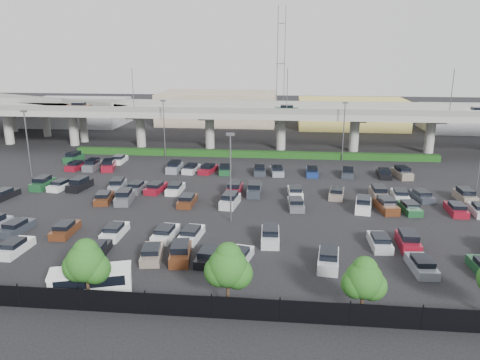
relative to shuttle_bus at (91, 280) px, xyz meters
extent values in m
plane|color=black|center=(9.35, 25.29, -1.13)|extent=(280.00, 280.00, 0.00)
cube|color=gray|center=(9.35, 57.29, 6.12)|extent=(150.00, 13.00, 1.10)
cube|color=slate|center=(9.35, 51.04, 7.17)|extent=(150.00, 0.50, 1.00)
cube|color=slate|center=(9.35, 63.54, 7.17)|extent=(150.00, 0.50, 1.00)
cylinder|color=gray|center=(-41.65, 57.29, 2.22)|extent=(1.80, 1.80, 6.70)
cube|color=slate|center=(-41.65, 57.29, 5.37)|extent=(2.60, 9.75, 0.50)
cylinder|color=gray|center=(-27.65, 57.29, 2.22)|extent=(1.80, 1.80, 6.70)
cube|color=slate|center=(-27.65, 57.29, 5.37)|extent=(2.60, 9.75, 0.50)
cylinder|color=gray|center=(-13.65, 57.29, 2.22)|extent=(1.80, 1.80, 6.70)
cube|color=slate|center=(-13.65, 57.29, 5.37)|extent=(2.60, 9.75, 0.50)
cylinder|color=gray|center=(0.35, 57.29, 2.22)|extent=(1.80, 1.80, 6.70)
cube|color=slate|center=(0.35, 57.29, 5.37)|extent=(2.60, 9.75, 0.50)
cylinder|color=gray|center=(14.35, 57.29, 2.22)|extent=(1.80, 1.80, 6.70)
cube|color=slate|center=(14.35, 57.29, 5.37)|extent=(2.60, 9.75, 0.50)
cylinder|color=gray|center=(28.35, 57.29, 2.22)|extent=(1.80, 1.80, 6.70)
cube|color=slate|center=(28.35, 57.29, 5.37)|extent=(2.60, 9.75, 0.50)
cylinder|color=gray|center=(42.35, 57.29, 2.22)|extent=(1.80, 1.80, 6.70)
cube|color=slate|center=(42.35, 57.29, 5.37)|extent=(2.60, 9.75, 0.50)
cube|color=#572C17|center=(-24.65, 54.29, 7.08)|extent=(4.40, 1.82, 0.82)
cube|color=black|center=(-24.65, 54.29, 7.71)|extent=(2.30, 1.60, 0.50)
cube|color=#1D512A|center=(15.35, 54.29, 7.08)|extent=(4.40, 1.82, 0.82)
cube|color=black|center=(15.35, 54.29, 7.71)|extent=(2.30, 1.60, 0.50)
cube|color=white|center=(49.35, 54.29, 7.08)|extent=(4.40, 1.82, 0.82)
cube|color=black|center=(49.35, 54.29, 7.71)|extent=(2.30, 1.60, 0.50)
cylinder|color=#535358|center=(-12.65, 51.19, 10.67)|extent=(0.14, 0.14, 8.00)
cylinder|color=#535358|center=(15.35, 51.19, 10.67)|extent=(0.14, 0.14, 8.00)
cylinder|color=#535358|center=(43.35, 51.19, 10.67)|extent=(0.14, 0.14, 8.00)
cube|color=gray|center=(-42.65, 68.29, 6.12)|extent=(50.93, 30.13, 1.10)
cube|color=slate|center=(-42.65, 68.29, 7.17)|extent=(47.34, 22.43, 1.00)
cylinder|color=gray|center=(-49.00, 71.25, 2.22)|extent=(1.60, 1.60, 6.70)
cylinder|color=gray|center=(-38.12, 66.18, 2.22)|extent=(1.60, 1.60, 6.70)
cylinder|color=gray|center=(-27.25, 61.11, 2.22)|extent=(1.60, 1.60, 6.70)
cube|color=#143910|center=(9.35, 50.29, -0.58)|extent=(66.00, 1.60, 1.10)
cube|color=black|center=(9.35, -2.71, -0.23)|extent=(70.00, 0.06, 1.80)
cylinder|color=black|center=(-4.65, -2.71, -0.13)|extent=(0.10, 0.10, 2.00)
cylinder|color=black|center=(0.35, -2.71, -0.13)|extent=(0.10, 0.10, 2.00)
cylinder|color=black|center=(5.35, -2.71, -0.13)|extent=(0.10, 0.10, 2.00)
cylinder|color=black|center=(10.35, -2.71, -0.13)|extent=(0.10, 0.10, 2.00)
cylinder|color=black|center=(15.35, -2.71, -0.13)|extent=(0.10, 0.10, 2.00)
cylinder|color=black|center=(20.35, -2.71, -0.13)|extent=(0.10, 0.10, 2.00)
cylinder|color=black|center=(25.35, -2.71, -0.13)|extent=(0.10, 0.10, 2.00)
cylinder|color=#332316|center=(0.35, -1.38, -0.15)|extent=(0.26, 0.26, 1.96)
sphere|color=#144612|center=(0.35, -1.38, 2.24)|extent=(3.04, 3.04, 3.04)
sphere|color=#144612|center=(1.05, -1.28, 1.70)|extent=(2.39, 2.39, 2.39)
sphere|color=#144612|center=(-0.25, -1.46, 1.91)|extent=(2.39, 2.39, 2.39)
sphere|color=#144612|center=(0.39, -1.26, 3.11)|extent=(2.06, 2.06, 2.06)
cylinder|color=#332316|center=(11.35, -1.09, -0.14)|extent=(0.26, 0.26, 1.97)
sphere|color=#144612|center=(11.35, -1.09, 2.27)|extent=(3.07, 3.07, 3.07)
sphere|color=#144612|center=(12.06, -0.99, 1.72)|extent=(2.41, 2.41, 2.41)
sphere|color=#144612|center=(10.75, -1.17, 1.94)|extent=(2.41, 2.41, 2.41)
sphere|color=#144612|center=(11.39, -0.97, 3.14)|extent=(2.08, 2.08, 2.08)
cylinder|color=#332316|center=(21.35, -1.52, -0.23)|extent=(0.26, 0.26, 1.80)
sphere|color=#144612|center=(21.35, -1.52, 1.96)|extent=(2.79, 2.79, 2.79)
sphere|color=#144612|center=(22.00, -1.42, 1.47)|extent=(2.19, 2.19, 2.19)
sphere|color=#144612|center=(20.80, -1.60, 1.66)|extent=(2.19, 2.19, 2.19)
sphere|color=#144612|center=(21.39, -1.40, 2.76)|extent=(1.89, 1.89, 1.89)
cube|color=silver|center=(0.00, 0.00, -0.20)|extent=(6.70, 3.97, 1.85)
cube|color=black|center=(0.00, 0.00, 0.24)|extent=(5.88, 3.75, 0.84)
cube|color=silver|center=(0.00, 0.00, 0.83)|extent=(6.81, 4.08, 0.22)
cube|color=white|center=(-10.65, 6.79, -0.72)|extent=(2.01, 4.47, 0.82)
cube|color=black|center=(-10.65, 6.59, -0.09)|extent=(1.70, 2.37, 0.50)
cube|color=black|center=(-2.40, 6.79, -0.72)|extent=(2.03, 4.48, 0.82)
cube|color=black|center=(-2.40, 6.59, -0.09)|extent=(1.71, 2.37, 0.50)
cube|color=gray|center=(3.10, 6.79, -0.72)|extent=(2.50, 4.63, 0.82)
cube|color=black|center=(3.10, 6.60, -0.09)|extent=(1.95, 2.53, 0.50)
cube|color=#572C17|center=(5.85, 6.79, -0.60)|extent=(2.39, 4.60, 1.05)
cube|color=black|center=(5.85, 6.79, 0.22)|extent=(1.93, 2.79, 0.65)
cube|color=black|center=(8.60, 6.79, -0.72)|extent=(2.33, 4.59, 0.82)
cube|color=black|center=(8.60, 6.59, -0.09)|extent=(1.86, 2.47, 0.50)
cube|color=silver|center=(11.35, 6.79, -0.72)|extent=(2.68, 4.68, 0.82)
cube|color=black|center=(11.35, 6.60, -0.09)|extent=(2.04, 2.58, 0.50)
cube|color=silver|center=(19.60, 6.79, -0.60)|extent=(2.29, 4.57, 1.05)
cube|color=black|center=(19.60, 6.79, 0.22)|extent=(1.88, 2.76, 0.65)
cube|color=gray|center=(27.85, 6.79, -0.72)|extent=(2.11, 4.51, 0.82)
cube|color=black|center=(27.85, 6.59, -0.09)|extent=(1.75, 2.40, 0.50)
cube|color=#2E333C|center=(-13.40, 11.79, -0.72)|extent=(2.28, 4.57, 0.82)
cube|color=black|center=(-13.40, 11.59, -0.09)|extent=(1.84, 2.46, 0.50)
cube|color=#572C17|center=(-7.90, 11.79, -0.72)|extent=(1.98, 4.46, 0.82)
cube|color=black|center=(-7.90, 11.59, -0.09)|extent=(1.68, 2.36, 0.50)
cube|color=white|center=(-2.40, 11.79, -0.72)|extent=(1.84, 4.41, 0.82)
cube|color=black|center=(-2.40, 11.59, -0.09)|extent=(1.61, 2.31, 0.50)
cube|color=white|center=(3.10, 11.79, -0.72)|extent=(2.19, 4.54, 0.82)
cube|color=black|center=(3.10, 11.59, -0.09)|extent=(1.79, 2.43, 0.50)
cube|color=white|center=(5.85, 11.79, -0.72)|extent=(2.25, 4.56, 0.82)
cube|color=black|center=(5.85, 11.59, -0.09)|extent=(1.82, 2.45, 0.50)
cube|color=silver|center=(14.10, 11.79, -0.60)|extent=(1.98, 4.47, 1.05)
cube|color=black|center=(14.10, 11.79, 0.22)|extent=(1.70, 2.66, 0.65)
cube|color=silver|center=(25.10, 11.79, -0.72)|extent=(1.94, 4.45, 0.82)
cube|color=black|center=(25.10, 11.59, -0.09)|extent=(1.66, 2.34, 0.50)
cube|color=maroon|center=(27.85, 11.79, -0.60)|extent=(1.93, 4.44, 1.05)
cube|color=black|center=(27.85, 11.79, 0.22)|extent=(1.66, 2.64, 0.65)
cube|color=black|center=(-21.65, 22.79, -0.72)|extent=(2.42, 4.61, 0.82)
cube|color=black|center=(-21.65, 22.59, -0.09)|extent=(1.91, 2.50, 0.50)
cube|color=#572C17|center=(-7.90, 22.79, -0.72)|extent=(2.51, 4.64, 0.82)
cube|color=black|center=(-7.90, 22.60, -0.09)|extent=(1.95, 2.53, 0.50)
cube|color=#56585E|center=(-5.15, 22.79, -0.60)|extent=(2.31, 4.58, 1.05)
cube|color=black|center=(-5.15, 22.79, 0.22)|extent=(1.89, 2.77, 0.65)
cube|color=#572C17|center=(3.10, 22.79, -0.72)|extent=(1.92, 4.44, 0.82)
cube|color=black|center=(3.10, 22.59, -0.09)|extent=(1.65, 2.34, 0.50)
cube|color=silver|center=(8.60, 22.79, -0.60)|extent=(2.36, 4.59, 1.05)
cube|color=black|center=(8.60, 22.79, 0.22)|extent=(1.92, 2.78, 0.65)
cube|color=#56585E|center=(16.85, 22.79, -0.72)|extent=(2.18, 4.54, 0.82)
cube|color=black|center=(16.85, 22.59, -0.09)|extent=(1.79, 2.42, 0.50)
cube|color=white|center=(25.10, 22.79, -0.60)|extent=(2.52, 4.64, 1.05)
cube|color=black|center=(25.10, 22.79, 0.22)|extent=(2.01, 2.83, 0.65)
cube|color=#572C17|center=(27.85, 22.79, -0.60)|extent=(2.57, 4.65, 1.05)
cube|color=black|center=(27.85, 22.79, 0.22)|extent=(2.04, 2.84, 0.65)
cube|color=#1D512A|center=(30.60, 22.79, -0.72)|extent=(2.37, 4.60, 0.82)
cube|color=black|center=(30.60, 22.59, -0.09)|extent=(1.88, 2.49, 0.50)
cube|color=maroon|center=(36.10, 22.79, -0.72)|extent=(1.96, 4.45, 0.82)
cube|color=black|center=(36.10, 22.59, -0.09)|extent=(1.67, 2.35, 0.50)
cube|color=silver|center=(38.85, 22.79, -0.72)|extent=(2.13, 4.52, 0.82)
cube|color=#1D512A|center=(-18.90, 27.79, -0.60)|extent=(1.92, 4.44, 1.05)
cube|color=black|center=(-18.90, 27.79, 0.22)|extent=(1.66, 2.64, 0.65)
cube|color=white|center=(-16.15, 27.79, -0.72)|extent=(2.52, 4.64, 0.82)
cube|color=black|center=(-16.15, 27.60, -0.09)|extent=(1.96, 2.53, 0.50)
cube|color=black|center=(-13.40, 27.79, -0.60)|extent=(2.38, 4.60, 1.05)
cube|color=black|center=(-13.40, 27.79, 0.22)|extent=(1.93, 2.79, 0.65)
cube|color=gray|center=(-7.90, 27.79, -0.60)|extent=(2.44, 4.62, 1.05)
cube|color=black|center=(-7.90, 27.79, 0.22)|extent=(1.96, 2.81, 0.65)
cube|color=#56585E|center=(-5.15, 27.79, -0.72)|extent=(2.05, 4.49, 0.82)
cube|color=black|center=(-5.15, 27.59, -0.09)|extent=(1.72, 2.38, 0.50)
cube|color=maroon|center=(-2.40, 27.79, -0.72)|extent=(2.42, 4.61, 0.82)
cube|color=black|center=(-2.40, 27.59, -0.09)|extent=(1.91, 2.50, 0.50)
cube|color=white|center=(0.35, 27.79, -0.72)|extent=(1.90, 4.43, 0.82)
cube|color=black|center=(0.35, 27.59, -0.09)|extent=(1.65, 2.33, 0.50)
cube|color=maroon|center=(8.60, 27.79, -0.60)|extent=(1.94, 4.45, 1.05)
cube|color=black|center=(8.60, 27.79, 0.22)|extent=(1.67, 2.64, 0.65)
cube|color=#2E333C|center=(11.35, 27.79, -0.60)|extent=(1.84, 4.41, 1.05)
cube|color=black|center=(11.35, 27.79, 0.22)|extent=(1.61, 2.61, 0.65)
cube|color=white|center=(16.85, 27.79, -0.72)|extent=(2.11, 4.51, 0.82)
cube|color=black|center=(16.85, 27.59, -0.09)|extent=(1.75, 2.40, 0.50)
cube|color=gray|center=(22.35, 27.79, -0.72)|extent=(2.48, 4.63, 0.82)
cube|color=black|center=(22.35, 27.59, -0.09)|extent=(1.94, 2.52, 0.50)
cube|color=gray|center=(27.85, 27.79, -0.60)|extent=(1.92, 4.44, 1.05)
cube|color=black|center=(27.85, 27.79, 0.22)|extent=(1.66, 2.64, 0.65)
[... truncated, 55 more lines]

